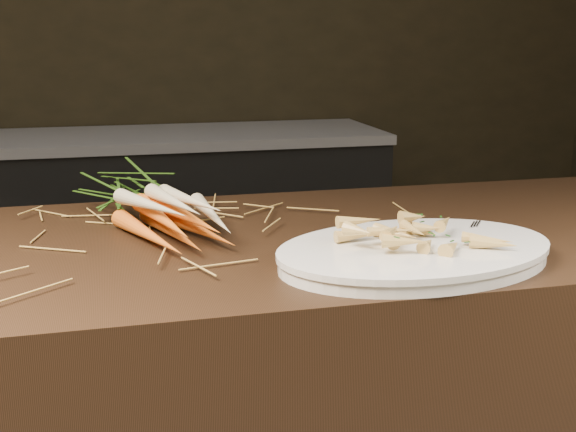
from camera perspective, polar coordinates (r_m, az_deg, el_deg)
name	(u,v)px	position (r m, az deg, el deg)	size (l,w,h in m)	color
back_counter	(172,228)	(3.20, -9.14, -0.94)	(1.82, 0.62, 0.84)	black
straw_bedding	(80,244)	(1.25, -16.15, -2.16)	(1.40, 0.60, 0.02)	#AC7B37
root_veg_bunch	(148,201)	(1.38, -10.98, 1.17)	(0.28, 0.50, 0.09)	#E85E10
serving_platter	(415,255)	(1.15, 10.03, -3.07)	(0.45, 0.30, 0.02)	white
roasted_veg_heap	(416,233)	(1.14, 10.11, -1.29)	(0.22, 0.16, 0.05)	#B0863F
serving_fork	(507,239)	(1.22, 16.93, -1.77)	(0.01, 0.17, 0.00)	silver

